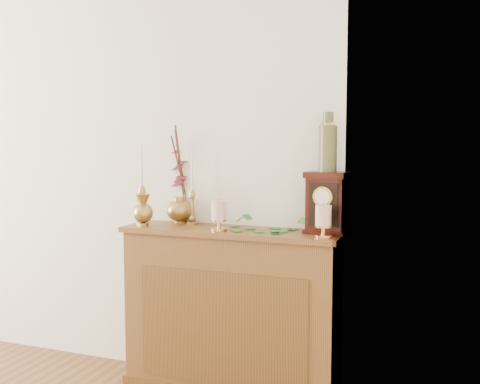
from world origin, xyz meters
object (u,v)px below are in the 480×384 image
at_px(candlestick_left, 142,199).
at_px(mantel_clock, 327,203).
at_px(ginger_jar, 181,179).
at_px(ceramic_vase, 328,145).
at_px(bud_vase, 143,211).
at_px(candlestick_center, 192,201).

xyz_separation_m(candlestick_left, mantel_clock, (1.07, 0.07, 0.01)).
bearing_deg(ginger_jar, ceramic_vase, -7.21).
bearing_deg(mantel_clock, candlestick_left, -170.37).
height_order(bud_vase, ginger_jar, ginger_jar).
distance_m(candlestick_center, bud_vase, 0.29).
bearing_deg(ginger_jar, candlestick_center, -34.39).
bearing_deg(candlestick_center, mantel_clock, -2.85).
distance_m(mantel_clock, ceramic_vase, 0.30).
height_order(candlestick_center, bud_vase, candlestick_center).
height_order(candlestick_center, mantel_clock, candlestick_center).
distance_m(candlestick_center, ceramic_vase, 0.86).
relative_size(candlestick_left, candlestick_center, 1.11).
relative_size(candlestick_center, ceramic_vase, 1.35).
relative_size(candlestick_left, mantel_clock, 1.41).
distance_m(ginger_jar, mantel_clock, 0.93).
xyz_separation_m(candlestick_left, ginger_jar, (0.16, 0.19, 0.11)).
xyz_separation_m(bud_vase, ginger_jar, (0.11, 0.25, 0.17)).
distance_m(candlestick_left, ceramic_vase, 1.12).
distance_m(candlestick_center, mantel_clock, 0.80).
height_order(candlestick_left, bud_vase, candlestick_left).
bearing_deg(candlestick_center, candlestick_left, -157.90).
height_order(mantel_clock, ceramic_vase, ceramic_vase).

